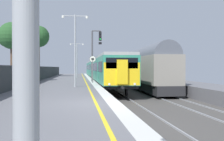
{
  "coord_description": "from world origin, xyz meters",
  "views": [
    {
      "loc": [
        -1.05,
        -11.17,
        1.49
      ],
      "look_at": [
        1.67,
        10.84,
        1.25
      ],
      "focal_mm": 43.0,
      "sensor_mm": 36.0,
      "label": 1
    }
  ],
  "objects_px": {
    "commuter_train_at_platform": "(100,69)",
    "background_tree_left": "(11,37)",
    "platform_lamp_mid": "(75,44)",
    "freight_train_adjacent_track": "(133,67)",
    "background_tree_centre": "(38,38)",
    "signal_gantry": "(95,50)",
    "platform_lamp_far": "(77,57)",
    "speed_limit_sign": "(93,66)"
  },
  "relations": [
    {
      "from": "speed_limit_sign",
      "to": "background_tree_centre",
      "type": "distance_m",
      "value": 21.28
    },
    {
      "from": "commuter_train_at_platform",
      "to": "platform_lamp_far",
      "type": "height_order",
      "value": "platform_lamp_far"
    },
    {
      "from": "background_tree_centre",
      "to": "commuter_train_at_platform",
      "type": "bearing_deg",
      "value": -22.75
    },
    {
      "from": "commuter_train_at_platform",
      "to": "background_tree_left",
      "type": "height_order",
      "value": "background_tree_left"
    },
    {
      "from": "freight_train_adjacent_track",
      "to": "signal_gantry",
      "type": "relative_size",
      "value": 5.52
    },
    {
      "from": "freight_train_adjacent_track",
      "to": "background_tree_centre",
      "type": "height_order",
      "value": "background_tree_centre"
    },
    {
      "from": "speed_limit_sign",
      "to": "signal_gantry",
      "type": "bearing_deg",
      "value": 82.99
    },
    {
      "from": "platform_lamp_mid",
      "to": "background_tree_centre",
      "type": "bearing_deg",
      "value": 104.74
    },
    {
      "from": "signal_gantry",
      "to": "background_tree_centre",
      "type": "xyz_separation_m",
      "value": [
        -8.3,
        16.28,
        2.98
      ]
    },
    {
      "from": "signal_gantry",
      "to": "platform_lamp_far",
      "type": "xyz_separation_m",
      "value": [
        -1.94,
        11.21,
        -0.34
      ]
    },
    {
      "from": "signal_gantry",
      "to": "platform_lamp_mid",
      "type": "xyz_separation_m",
      "value": [
        -1.94,
        -7.88,
        -0.12
      ]
    },
    {
      "from": "platform_lamp_mid",
      "to": "signal_gantry",
      "type": "bearing_deg",
      "value": 76.17
    },
    {
      "from": "speed_limit_sign",
      "to": "platform_lamp_far",
      "type": "relative_size",
      "value": 0.51
    },
    {
      "from": "platform_lamp_mid",
      "to": "background_tree_left",
      "type": "bearing_deg",
      "value": 127.66
    },
    {
      "from": "background_tree_left",
      "to": "platform_lamp_mid",
      "type": "bearing_deg",
      "value": -52.34
    },
    {
      "from": "freight_train_adjacent_track",
      "to": "platform_lamp_far",
      "type": "relative_size",
      "value": 5.9
    },
    {
      "from": "freight_train_adjacent_track",
      "to": "platform_lamp_far",
      "type": "bearing_deg",
      "value": 148.37
    },
    {
      "from": "signal_gantry",
      "to": "platform_lamp_far",
      "type": "height_order",
      "value": "signal_gantry"
    },
    {
      "from": "platform_lamp_far",
      "to": "background_tree_centre",
      "type": "distance_m",
      "value": 8.78
    },
    {
      "from": "commuter_train_at_platform",
      "to": "background_tree_left",
      "type": "xyz_separation_m",
      "value": [
        -10.24,
        -11.23,
        3.48
      ]
    },
    {
      "from": "background_tree_left",
      "to": "background_tree_centre",
      "type": "distance_m",
      "value": 15.43
    },
    {
      "from": "speed_limit_sign",
      "to": "platform_lamp_mid",
      "type": "height_order",
      "value": "platform_lamp_mid"
    },
    {
      "from": "speed_limit_sign",
      "to": "background_tree_left",
      "type": "relative_size",
      "value": 0.41
    },
    {
      "from": "signal_gantry",
      "to": "speed_limit_sign",
      "type": "bearing_deg",
      "value": -97.01
    },
    {
      "from": "freight_train_adjacent_track",
      "to": "signal_gantry",
      "type": "xyz_separation_m",
      "value": [
        -5.49,
        -6.64,
        1.83
      ]
    },
    {
      "from": "speed_limit_sign",
      "to": "platform_lamp_mid",
      "type": "distance_m",
      "value": 5.47
    },
    {
      "from": "platform_lamp_far",
      "to": "background_tree_left",
      "type": "height_order",
      "value": "background_tree_left"
    },
    {
      "from": "signal_gantry",
      "to": "platform_lamp_mid",
      "type": "height_order",
      "value": "platform_lamp_mid"
    },
    {
      "from": "platform_lamp_mid",
      "to": "freight_train_adjacent_track",
      "type": "bearing_deg",
      "value": 62.89
    },
    {
      "from": "platform_lamp_mid",
      "to": "background_tree_centre",
      "type": "distance_m",
      "value": 25.17
    },
    {
      "from": "platform_lamp_far",
      "to": "background_tree_centre",
      "type": "height_order",
      "value": "background_tree_centre"
    },
    {
      "from": "speed_limit_sign",
      "to": "background_tree_centre",
      "type": "height_order",
      "value": "background_tree_centre"
    },
    {
      "from": "commuter_train_at_platform",
      "to": "freight_train_adjacent_track",
      "type": "distance_m",
      "value": 6.84
    },
    {
      "from": "speed_limit_sign",
      "to": "platform_lamp_mid",
      "type": "relative_size",
      "value": 0.47
    },
    {
      "from": "freight_train_adjacent_track",
      "to": "background_tree_left",
      "type": "xyz_separation_m",
      "value": [
        -14.24,
        -5.7,
        3.19
      ]
    },
    {
      "from": "commuter_train_at_platform",
      "to": "background_tree_centre",
      "type": "height_order",
      "value": "background_tree_centre"
    },
    {
      "from": "signal_gantry",
      "to": "commuter_train_at_platform",
      "type": "bearing_deg",
      "value": 83.03
    },
    {
      "from": "background_tree_centre",
      "to": "freight_train_adjacent_track",
      "type": "bearing_deg",
      "value": -34.96
    },
    {
      "from": "speed_limit_sign",
      "to": "platform_lamp_far",
      "type": "distance_m",
      "value": 14.27
    },
    {
      "from": "signal_gantry",
      "to": "speed_limit_sign",
      "type": "xyz_separation_m",
      "value": [
        -0.36,
        -2.9,
        -1.72
      ]
    },
    {
      "from": "signal_gantry",
      "to": "platform_lamp_far",
      "type": "bearing_deg",
      "value": 99.82
    },
    {
      "from": "signal_gantry",
      "to": "background_tree_centre",
      "type": "relative_size",
      "value": 0.66
    }
  ]
}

